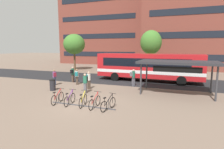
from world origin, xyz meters
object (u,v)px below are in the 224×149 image
object	(u,v)px
parked_bicycle_yellow_2	(83,100)
commuter_teal_pack_5	(88,79)
parked_bicycle_red_3	(95,102)
trash_bin	(53,85)
commuter_grey_pack_4	(133,76)
street_tree_1	(151,42)
commuter_teal_pack_0	(77,76)
city_bus	(149,66)
commuter_black_pack_1	(85,82)
commuter_black_pack_3	(73,73)
parked_bicycle_black_4	(108,104)
parked_bicycle_red_0	(58,98)
street_tree_0	(74,44)
commuter_maroon_pack_2	(55,76)
parked_bicycle_purple_1	(70,99)
transit_shelter	(178,63)

from	to	relation	value
parked_bicycle_yellow_2	commuter_teal_pack_5	distance (m)	5.10
parked_bicycle_red_3	trash_bin	bearing A→B (deg)	62.18
commuter_grey_pack_4	street_tree_1	world-z (taller)	street_tree_1
parked_bicycle_yellow_2	commuter_teal_pack_0	bearing A→B (deg)	22.57
city_bus	commuter_teal_pack_5	size ratio (longest dim) A/B	7.15
parked_bicycle_red_3	commuter_black_pack_1	xyz separation A→B (m)	(-2.44, 3.26, 0.62)
parked_bicycle_yellow_2	street_tree_1	distance (m)	19.10
commuter_teal_pack_0	commuter_teal_pack_5	size ratio (longest dim) A/B	0.99
parked_bicycle_yellow_2	commuter_black_pack_3	distance (m)	8.96
parked_bicycle_black_4	commuter_teal_pack_0	size ratio (longest dim) A/B	1.01
city_bus	commuter_teal_pack_5	xyz separation A→B (m)	(-4.73, -6.14, -0.80)
city_bus	commuter_black_pack_3	xyz separation A→B (m)	(-8.05, -3.60, -0.75)
parked_bicycle_red_0	street_tree_0	distance (m)	19.74
parked_bicycle_yellow_2	parked_bicycle_red_0	bearing A→B (deg)	81.05
parked_bicycle_red_0	commuter_maroon_pack_2	world-z (taller)	commuter_maroon_pack_2
commuter_grey_pack_4	street_tree_0	distance (m)	16.26
street_tree_1	parked_bicycle_purple_1	bearing A→B (deg)	-98.66
commuter_black_pack_1	commuter_teal_pack_0	bearing A→B (deg)	-147.54
commuter_teal_pack_5	street_tree_1	xyz separation A→B (m)	(3.80, 13.86, 3.73)
commuter_maroon_pack_2	commuter_teal_pack_5	xyz separation A→B (m)	(4.22, -0.47, 0.03)
parked_bicycle_yellow_2	street_tree_1	size ratio (longest dim) A/B	0.26
parked_bicycle_red_0	street_tree_0	world-z (taller)	street_tree_0
city_bus	parked_bicycle_red_3	bearing A→B (deg)	-97.37
parked_bicycle_purple_1	commuter_grey_pack_4	world-z (taller)	commuter_grey_pack_4
parked_bicycle_purple_1	commuter_teal_pack_5	bearing A→B (deg)	4.50
transit_shelter	commuter_grey_pack_4	bearing A→B (deg)	157.80
parked_bicycle_red_3	commuter_grey_pack_4	size ratio (longest dim) A/B	0.99
parked_bicycle_red_0	parked_bicycle_red_3	distance (m)	2.92
commuter_teal_pack_0	commuter_teal_pack_5	world-z (taller)	commuter_teal_pack_5
parked_bicycle_yellow_2	commuter_grey_pack_4	xyz separation A→B (m)	(1.69, 7.43, 0.62)
street_tree_1	parked_bicycle_red_0	bearing A→B (deg)	-101.61
commuter_black_pack_1	commuter_black_pack_3	size ratio (longest dim) A/B	0.98
parked_bicycle_red_0	parked_bicycle_red_3	bearing A→B (deg)	-97.01
parked_bicycle_purple_1	commuter_teal_pack_5	distance (m)	4.86
commuter_teal_pack_5	parked_bicycle_red_0	bearing A→B (deg)	-143.67
parked_bicycle_black_4	trash_bin	size ratio (longest dim) A/B	1.64
commuter_maroon_pack_2	trash_bin	bearing A→B (deg)	164.12
parked_bicycle_red_0	commuter_grey_pack_4	world-z (taller)	commuter_grey_pack_4
commuter_maroon_pack_2	street_tree_0	world-z (taller)	street_tree_0
parked_bicycle_red_0	transit_shelter	xyz separation A→B (m)	(7.89, 5.69, 2.25)
commuter_grey_pack_4	street_tree_1	size ratio (longest dim) A/B	0.26
parked_bicycle_red_0	parked_bicycle_yellow_2	size ratio (longest dim) A/B	1.01
commuter_grey_pack_4	street_tree_1	bearing A→B (deg)	44.03
parked_bicycle_red_0	transit_shelter	world-z (taller)	transit_shelter
parked_bicycle_red_3	transit_shelter	xyz separation A→B (m)	(4.97, 5.71, 2.25)
commuter_black_pack_3	commuter_grey_pack_4	world-z (taller)	commuter_black_pack_3
parked_bicycle_black_4	trash_bin	distance (m)	7.47
transit_shelter	commuter_black_pack_1	xyz separation A→B (m)	(-7.41, -2.45, -1.64)
parked_bicycle_purple_1	parked_bicycle_red_3	bearing A→B (deg)	-98.14
transit_shelter	commuter_maroon_pack_2	xyz separation A→B (m)	(-12.09, -0.48, -1.69)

